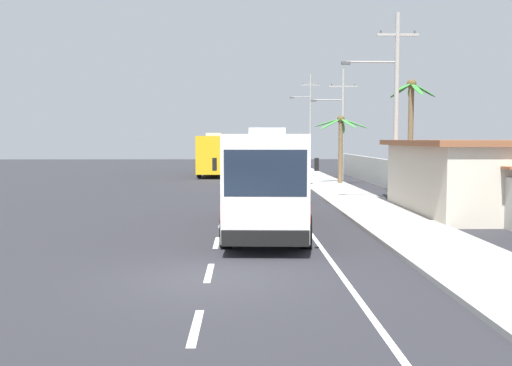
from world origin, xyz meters
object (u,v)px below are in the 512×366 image
Objects in this scene: utility_pole_far at (342,121)px; palm_second at (341,136)px; coach_bus_foreground at (267,176)px; utility_pole_mid at (394,103)px; motorcycle_beside_bus at (306,190)px; palm_nearest at (411,117)px; utility_pole_distant at (310,119)px; coach_bus_far_lane at (216,153)px.

utility_pole_far reaches higher than palm_second.
utility_pole_mid reaches higher than coach_bus_foreground.
palm_nearest is at bearing 32.62° from motorcycle_beside_bus.
palm_second is (-0.36, -22.12, -1.97)m from utility_pole_distant.
coach_bus_far_lane is at bearing 112.73° from utility_pole_mid.
palm_nearest reaches higher than coach_bus_far_lane.
utility_pole_distant is at bearing 83.02° from motorcycle_beside_bus.
motorcycle_beside_bus is at bearing -108.06° from palm_second.
utility_pole_distant reaches higher than utility_pole_mid.
motorcycle_beside_bus is 6.23m from utility_pole_mid.
palm_second is (6.16, 20.07, 1.61)m from coach_bus_foreground.
utility_pole_far is (4.65, 16.36, 4.07)m from motorcycle_beside_bus.
motorcycle_beside_bus is at bearing -105.88° from utility_pole_far.
motorcycle_beside_bus is 12.46m from palm_second.
palm_second is (-0.52, 12.45, -1.55)m from utility_pole_mid.
utility_pole_mid reaches higher than palm_second.
motorcycle_beside_bus is 0.39× the size of palm_second.
palm_second is at bearing -90.94° from utility_pole_distant.
utility_pole_far reaches higher than motorcycle_beside_bus.
palm_second is at bearing 71.94° from motorcycle_beside_bus.
palm_nearest reaches higher than coach_bus_foreground.
palm_nearest is (2.38, 5.19, -0.48)m from utility_pole_mid.
coach_bus_foreground is at bearing -131.28° from utility_pole_mid.
utility_pole_far reaches higher than coach_bus_foreground.
coach_bus_far_lane is 1.34× the size of utility_pole_far.
utility_pole_distant is (-0.53, 17.29, 0.77)m from utility_pole_far.
utility_pole_distant is at bearing 91.76° from utility_pole_far.
coach_bus_far_lane is 12.58m from utility_pole_far.
utility_pole_mid is 12.56m from palm_second.
utility_pole_distant reaches higher than palm_nearest.
utility_pole_distant is at bearing 94.94° from palm_nearest.
coach_bus_far_lane is 2.38× the size of palm_second.
palm_nearest is (2.54, -29.38, -0.90)m from utility_pole_distant.
utility_pole_distant is (9.84, 10.71, 3.52)m from coach_bus_far_lane.
coach_bus_far_lane is 14.91m from palm_second.
utility_pole_mid is (10.00, -23.86, 3.10)m from coach_bus_far_lane.
motorcycle_beside_bus is (2.41, 8.55, -1.27)m from coach_bus_foreground.
palm_second is (-2.90, 7.26, -1.06)m from palm_nearest.
utility_pole_distant is at bearing 89.06° from palm_second.
coach_bus_foreground is at bearing -105.83° from utility_pole_far.
utility_pole_distant reaches higher than motorcycle_beside_bus.
palm_nearest is (9.07, 12.81, 2.67)m from coach_bus_foreground.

